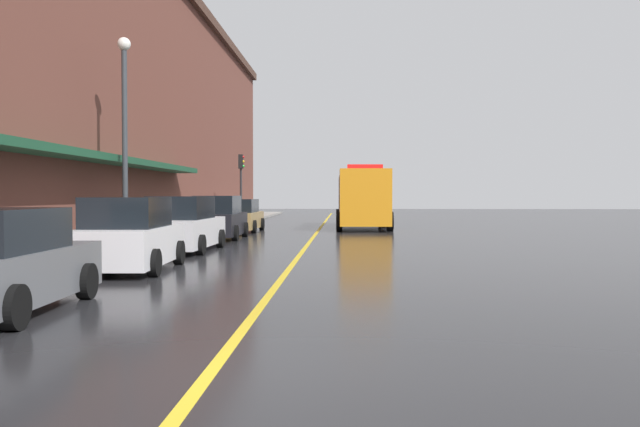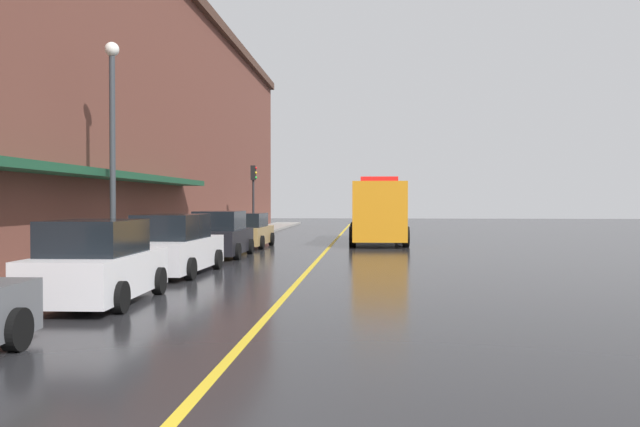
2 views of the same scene
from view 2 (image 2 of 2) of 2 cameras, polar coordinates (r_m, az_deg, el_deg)
The scene contains 13 objects.
ground_plane at distance 29.27m, azimuth 0.62°, elevation -3.24°, with size 112.00×112.00×0.00m, color #232326.
sidewalk_left at distance 30.31m, azimuth -11.18°, elevation -2.97°, with size 2.40×70.00×0.15m, color gray.
lane_center_stripe at distance 29.27m, azimuth 0.62°, elevation -3.24°, with size 0.16×70.00×0.01m, color gold.
brick_building_left at distance 31.79m, azimuth -22.31°, elevation 9.10°, with size 10.76×64.00×13.35m.
parked_car_1 at distance 14.66m, azimuth -19.12°, elevation -4.30°, with size 2.19×4.32×1.80m.
parked_car_2 at distance 19.86m, azimuth -12.83°, elevation -2.86°, with size 2.13×4.82×1.81m.
parked_car_3 at distance 25.78m, azimuth -8.80°, elevation -1.95°, with size 2.08×4.40×1.82m.
parked_car_4 at distance 31.10m, azimuth -6.39°, elevation -1.57°, with size 2.02×4.58×1.65m.
utility_truck at distance 34.31m, azimuth 5.10°, elevation 0.10°, with size 3.01×9.35×3.40m.
parking_meter_0 at distance 28.19m, azimuth -10.57°, elevation -1.27°, with size 0.14×0.18×1.33m.
parking_meter_2 at distance 31.23m, azimuth -9.07°, elevation -1.04°, with size 0.14×0.18×1.33m.
street_lamp_left at distance 20.87m, azimuth -17.96°, elevation 7.08°, with size 0.44×0.44×6.94m.
traffic_light_near at distance 40.21m, azimuth -5.93°, elevation 2.41°, with size 0.38×0.36×4.30m.
Camera 2 is at (1.95, -4.12, 2.19)m, focal length 36.03 mm.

